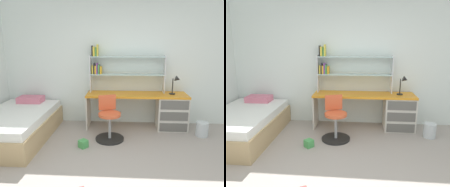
# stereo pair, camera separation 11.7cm
# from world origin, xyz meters

# --- Properties ---
(room_shell) EXTENTS (6.14, 5.70, 2.63)m
(room_shell) POSITION_xyz_m (-1.25, 1.23, 1.32)
(room_shell) COLOR silver
(room_shell) RESTS_ON ground_plane
(desk) EXTENTS (2.02, 0.54, 0.72)m
(desk) POSITION_xyz_m (0.79, 2.05, 0.40)
(desk) COLOR orange
(desk) RESTS_ON ground_plane
(bookshelf_hutch) EXTENTS (1.53, 0.22, 0.97)m
(bookshelf_hutch) POSITION_xyz_m (-0.12, 2.21, 1.25)
(bookshelf_hutch) COLOR silver
(bookshelf_hutch) RESTS_ON desk
(desk_lamp) EXTENTS (0.20, 0.16, 0.38)m
(desk_lamp) POSITION_xyz_m (1.03, 2.02, 0.97)
(desk_lamp) COLOR black
(desk_lamp) RESTS_ON desk
(swivel_chair) EXTENTS (0.52, 0.52, 0.79)m
(swivel_chair) POSITION_xyz_m (-0.25, 1.46, 0.31)
(swivel_chair) COLOR black
(swivel_chair) RESTS_ON ground_plane
(bed_platform) EXTENTS (1.18, 1.89, 0.62)m
(bed_platform) POSITION_xyz_m (-1.96, 1.39, 0.25)
(bed_platform) COLOR tan
(bed_platform) RESTS_ON ground_plane
(waste_bin) EXTENTS (0.23, 0.23, 0.27)m
(waste_bin) POSITION_xyz_m (1.49, 1.68, 0.13)
(waste_bin) COLOR silver
(waste_bin) RESTS_ON ground_plane
(toy_block_green_2) EXTENTS (0.18, 0.18, 0.13)m
(toy_block_green_2) POSITION_xyz_m (-0.67, 1.09, 0.06)
(toy_block_green_2) COLOR #479E51
(toy_block_green_2) RESTS_ON ground_plane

